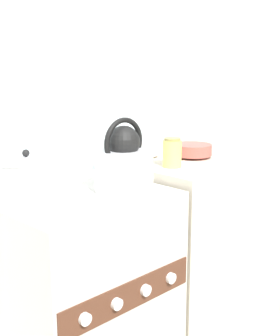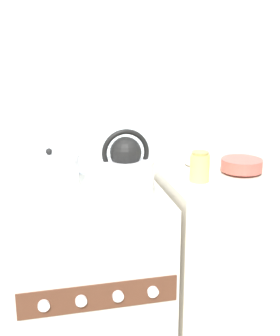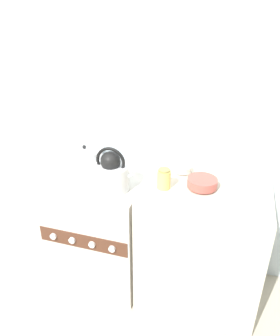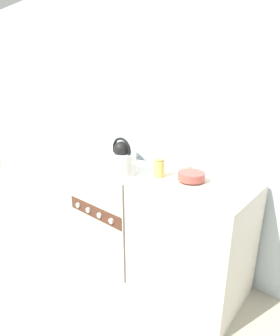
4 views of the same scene
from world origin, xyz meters
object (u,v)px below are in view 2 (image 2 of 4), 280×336
kettle (126,173)px  stove (90,283)px  cooking_pot (50,171)px  small_ceramic_bowl (197,159)px  enamel_bowl (242,165)px  storage_jar (200,167)px

kettle → stove: bearing=145.7°
kettle → cooking_pot: (-0.29, 0.23, -0.04)m
stove → small_ceramic_bowl: bearing=18.1°
kettle → enamel_bowl: (0.56, 0.11, -0.03)m
cooking_pot → small_ceramic_bowl: cooking_pot is taller
cooking_pot → kettle: bearing=-37.6°
cooking_pot → small_ceramic_bowl: bearing=4.5°
stove → storage_jar: bearing=-6.8°
kettle → cooking_pot: bearing=142.4°
small_ceramic_bowl → enamel_bowl: bearing=-47.9°
stove → storage_jar: storage_jar is taller
stove → small_ceramic_bowl: small_ceramic_bowl is taller
stove → cooking_pot: (-0.15, 0.13, 0.50)m
cooking_pot → enamel_bowl: (0.85, -0.11, 0.00)m
stove → enamel_bowl: (0.70, 0.01, 0.50)m
kettle → storage_jar: kettle is taller
stove → storage_jar: 0.71m
kettle → enamel_bowl: size_ratio=1.56×
enamel_bowl → storage_jar: storage_jar is taller
enamel_bowl → storage_jar: 0.24m
cooking_pot → enamel_bowl: size_ratio=1.39×
kettle → storage_jar: 0.33m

